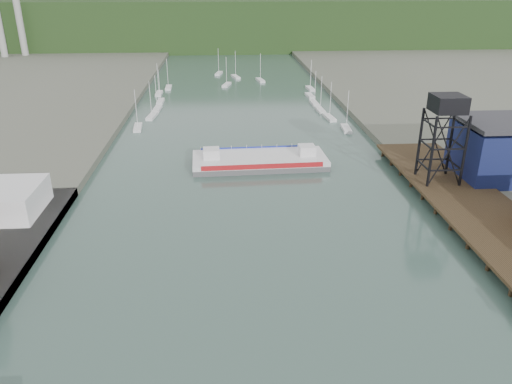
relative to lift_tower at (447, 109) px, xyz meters
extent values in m
cube|color=black|center=(2.00, -13.00, -13.75)|extent=(14.00, 70.00, 0.50)
cylinder|color=black|center=(-4.00, -13.00, -14.85)|extent=(0.60, 0.60, 2.20)
cylinder|color=black|center=(-3.00, -3.00, -7.00)|extent=(0.50, 0.50, 13.00)
cylinder|color=black|center=(3.00, -3.00, -7.00)|extent=(0.50, 0.50, 13.00)
cylinder|color=black|center=(-3.00, 3.00, -7.00)|extent=(0.50, 0.50, 13.00)
cylinder|color=black|center=(3.00, 3.00, -7.00)|extent=(0.50, 0.50, 13.00)
cube|color=black|center=(0.00, 0.00, 1.00)|extent=(5.50, 5.50, 3.00)
cube|color=#0D1439|center=(15.00, 2.00, -9.05)|extent=(20.00, 14.00, 10.00)
cube|color=silver|center=(-62.54, 45.89, -15.30)|extent=(2.67, 7.65, 0.90)
cube|color=silver|center=(-60.28, 57.30, -15.30)|extent=(2.81, 7.67, 0.90)
cube|color=silver|center=(-59.71, 66.17, -15.30)|extent=(2.35, 7.59, 0.90)
cube|color=silver|center=(-59.81, 76.09, -15.30)|extent=(2.01, 7.50, 0.90)
cube|color=silver|center=(-61.64, 88.33, -15.30)|extent=(2.00, 7.50, 0.90)
cube|color=silver|center=(-59.32, 98.17, -15.30)|extent=(2.16, 7.54, 0.90)
cube|color=silver|center=(-7.44, 41.03, -15.30)|extent=(2.53, 7.62, 0.90)
cube|color=silver|center=(-9.54, 52.51, -15.30)|extent=(2.76, 7.67, 0.90)
cube|color=silver|center=(-10.54, 61.29, -15.30)|extent=(2.22, 7.56, 0.90)
cube|color=silver|center=(-10.73, 70.28, -15.30)|extent=(2.18, 7.54, 0.90)
cube|color=silver|center=(-10.33, 81.38, -15.30)|extent=(2.46, 7.61, 0.90)
cube|color=silver|center=(-8.22, 92.99, -15.30)|extent=(2.48, 7.61, 0.90)
cube|color=silver|center=(-38.16, 102.00, -15.30)|extent=(3.78, 7.76, 0.90)
cube|color=silver|center=(-24.96, 110.00, -15.30)|extent=(3.31, 7.74, 0.90)
cube|color=silver|center=(-34.34, 118.00, -15.30)|extent=(3.76, 7.76, 0.90)
cube|color=silver|center=(-41.11, 126.00, -15.30)|extent=(3.40, 7.74, 0.90)
cube|color=black|center=(-35.00, 242.00, -3.65)|extent=(500.00, 120.00, 28.00)
sphere|color=black|center=(-115.00, 242.00, -7.65)|extent=(80.00, 80.00, 80.00)
sphere|color=black|center=(55.00, 252.00, -9.65)|extent=(70.00, 70.00, 70.00)
cube|color=#4E4E51|center=(-32.27, 15.86, -15.08)|extent=(28.80, 12.47, 1.13)
cube|color=silver|center=(-32.27, 15.86, -14.06)|extent=(28.80, 12.47, 0.91)
cube|color=#A81318|center=(-32.04, 10.14, -13.83)|extent=(24.95, 1.17, 1.02)
cube|color=#162497|center=(-32.49, 21.59, -13.83)|extent=(24.95, 1.17, 1.02)
cube|color=silver|center=(-42.47, 15.45, -12.70)|extent=(3.54, 3.54, 2.27)
cube|color=silver|center=(-22.06, 16.27, -12.70)|extent=(3.54, 3.54, 2.27)
camera|label=1|loc=(-39.80, -84.57, 21.48)|focal=35.00mm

